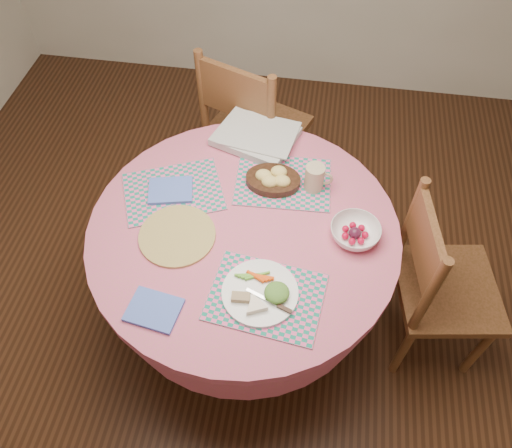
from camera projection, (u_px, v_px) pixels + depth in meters
The scene contains 15 objects.
ground at pixel (246, 315), 2.57m from camera, with size 4.00×4.00×0.00m, color #331C0F.
dining_table at pixel (244, 254), 2.12m from camera, with size 1.24×1.24×0.75m.
chair_right at pixel (438, 284), 2.11m from camera, with size 0.48×0.50×0.95m.
chair_back at pixel (251, 128), 2.65m from camera, with size 0.60×0.59×1.01m.
placemat_front at pixel (266, 297), 1.78m from camera, with size 0.40×0.30×0.01m, color #167E67.
placemat_left at pixel (173, 191), 2.08m from camera, with size 0.40×0.30×0.01m, color #167E67.
placemat_back at pixel (283, 182), 2.11m from camera, with size 0.40×0.30×0.01m, color #167E67.
wicker_trivet at pixel (177, 235), 1.94m from camera, with size 0.30×0.30×0.01m, color olive.
napkin_near at pixel (154, 310), 1.74m from camera, with size 0.18×0.14×0.01m, color #4E6ACA.
napkin_far at pixel (171, 190), 2.07m from camera, with size 0.18×0.14×0.01m, color #4E6ACA.
dinner_plate at pixel (262, 293), 1.77m from camera, with size 0.27×0.27×0.05m.
bread_bowl at pixel (273, 179), 2.08m from camera, with size 0.23×0.23×0.08m.
latte_mug at pixel (315, 178), 2.04m from camera, with size 0.12×0.08×0.12m.
fruit_bowl at pixel (355, 233), 1.92m from camera, with size 0.25×0.25×0.06m.
newspaper_stack at pixel (256, 136), 2.25m from camera, with size 0.41×0.36×0.04m.
Camera 1 is at (0.23, -1.16, 2.32)m, focal length 35.00 mm.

